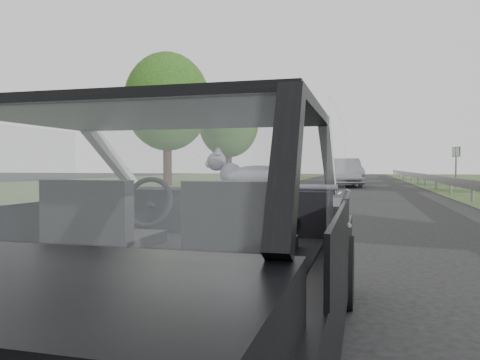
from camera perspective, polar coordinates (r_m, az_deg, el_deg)
The scene contains 10 objects.
subject_car at distance 2.78m, azimuth -6.59°, elevation -7.37°, with size 1.80×4.00×1.45m, color black.
dashboard at distance 3.35m, azimuth -2.67°, elevation -3.66°, with size 1.58×0.45×0.30m, color black.
driver_seat at distance 2.68m, azimuth -16.91°, elevation -4.43°, with size 0.50×0.72×0.42m, color black.
passenger_seat at distance 2.36m, azimuth -0.10°, elevation -5.18°, with size 0.50×0.72×0.42m, color black.
steering_wheel at distance 3.22m, azimuth -11.09°, elevation -2.66°, with size 0.36×0.36×0.04m, color black.
cat at distance 3.24m, azimuth 2.22°, elevation 0.51°, with size 0.65×0.20×0.29m, color slate.
other_car at distance 27.61m, azimuth 12.56°, elevation 0.92°, with size 1.95×4.94×1.63m, color #9D9FA6.
highway_sign at distance 28.08m, azimuth 24.83°, elevation 1.42°, with size 0.09×0.89×2.22m, color #156024.
tree_5 at distance 28.37m, azimuth -8.85°, elevation 7.10°, with size 5.08×5.08×7.70m, color #1A3810, non-canonical shape.
tree_6 at distance 34.44m, azimuth -1.40°, elevation 5.32°, with size 4.42×4.42×6.69m, color #1A3810, non-canonical shape.
Camera 1 is at (1.01, -2.55, 1.16)m, focal length 35.00 mm.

